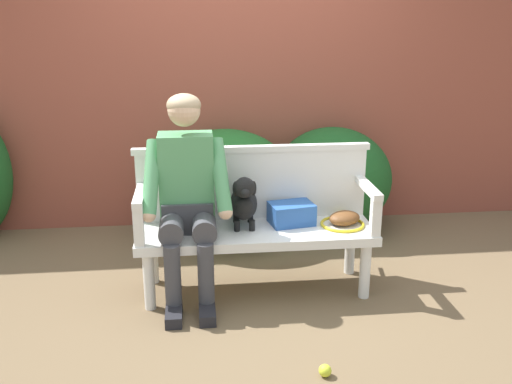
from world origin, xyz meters
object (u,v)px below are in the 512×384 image
garden_bench (256,238)px  sports_bag (291,214)px  tennis_ball (325,371)px  person_seated (187,191)px  tennis_racket (342,222)px  baseball_glove (344,218)px  dog_on_bench (244,201)px

garden_bench → sports_bag: size_ratio=5.45×
tennis_ball → person_seated: bearing=124.6°
garden_bench → person_seated: 0.55m
person_seated → sports_bag: person_seated is taller
person_seated → tennis_racket: bearing=2.1°
person_seated → tennis_ball: (0.68, -0.98, -0.67)m
garden_bench → baseball_glove: size_ratio=6.94×
dog_on_bench → sports_bag: size_ratio=1.32×
person_seated → tennis_racket: 1.04m
person_seated → tennis_ball: size_ratio=19.72×
sports_bag → tennis_ball: bearing=-89.9°
person_seated → dog_on_bench: size_ratio=3.52×
person_seated → baseball_glove: 1.05m
tennis_racket → tennis_ball: size_ratio=8.77×
dog_on_bench → tennis_ball: 1.21m
garden_bench → dog_on_bench: bearing=162.9°
tennis_racket → baseball_glove: baseball_glove is taller
person_seated → dog_on_bench: bearing=5.2°
sports_bag → tennis_ball: (0.00, -1.06, -0.47)m
garden_bench → sports_bag: (0.24, 0.07, 0.13)m
garden_bench → person_seated: bearing=-178.7°
garden_bench → dog_on_bench: (-0.08, 0.02, 0.24)m
baseball_glove → tennis_racket: bearing=102.4°
tennis_racket → person_seated: bearing=-177.9°
baseball_glove → person_seated: bearing=154.4°
garden_bench → baseball_glove: (0.59, 0.01, 0.11)m
tennis_ball → tennis_racket: bearing=72.1°
person_seated → baseball_glove: person_seated is taller
garden_bench → tennis_ball: bearing=-76.1°
dog_on_bench → baseball_glove: bearing=-0.8°
person_seated → baseball_glove: bearing=1.3°
person_seated → sports_bag: 0.71m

